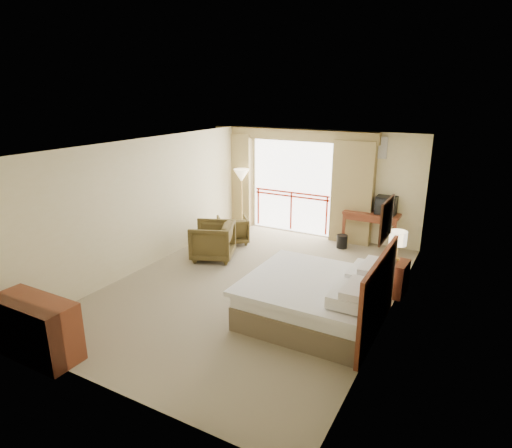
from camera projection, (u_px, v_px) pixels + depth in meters
The scene contains 29 objects.
floor at pixel (254, 286), 8.24m from camera, with size 7.00×7.00×0.00m, color #83775B.
ceiling at pixel (254, 145), 7.44m from camera, with size 7.00×7.00×0.00m, color white.
wall_back at pixel (321, 184), 10.77m from camera, with size 5.00×5.00×0.00m, color beige.
wall_front at pixel (107, 295), 4.91m from camera, with size 5.00×5.00×0.00m, color beige.
wall_left at pixel (151, 203), 8.99m from camera, with size 7.00×7.00×0.00m, color beige.
wall_right at pixel (394, 241), 6.70m from camera, with size 7.00×7.00×0.00m, color beige.
balcony_door at pixel (292, 187), 11.17m from camera, with size 2.40×2.40×0.00m, color white.
balcony_railing at pixel (291, 201), 11.27m from camera, with size 2.09×0.03×1.02m.
curtain_left at pixel (235, 180), 11.80m from camera, with size 1.00×0.26×2.50m, color olive.
curtain_right at pixel (352, 193), 10.29m from camera, with size 1.00×0.26×2.50m, color olive.
valance at pixel (292, 135), 10.68m from camera, with size 4.40×0.22×0.28m, color olive.
hvac_vent at pixel (376, 147), 9.85m from camera, with size 0.50×0.04×0.50m, color silver.
bed at pixel (317, 298), 6.94m from camera, with size 2.13×2.06×0.97m.
headboard at pixel (378, 296), 6.42m from camera, with size 0.06×2.10×1.30m, color #5F2111.
framed_art at pixel (386, 220), 6.06m from camera, with size 0.04×0.72×0.60m.
nightstand at pixel (394, 278), 7.85m from camera, with size 0.44×0.53×0.64m, color #5F2111.
table_lamp at pixel (398, 239), 7.67m from camera, with size 0.31×0.31×0.55m.
phone at pixel (391, 262), 7.64m from camera, with size 0.18×0.14×0.08m, color black.
desk at pixel (372, 219), 10.24m from camera, with size 1.30×0.63×0.85m.
tv at pixel (386, 205), 9.93m from camera, with size 0.46×0.37×0.42m.
coffee_maker at pixel (358, 205), 10.26m from camera, with size 0.12×0.12×0.26m, color black.
cup at pixel (364, 210), 10.17m from camera, with size 0.07×0.07×0.11m, color white.
wastebasket at pixel (342, 241), 10.20m from camera, with size 0.25×0.25×0.32m, color black.
armchair_far at pixel (233, 242), 10.61m from camera, with size 0.71×0.73×0.66m, color #43371B.
armchair_near at pixel (213, 258), 9.61m from camera, with size 0.88×0.91×0.83m, color #43371B.
side_table at pixel (221, 232), 10.34m from camera, with size 0.44×0.44×0.48m.
book at pixel (221, 226), 10.29m from camera, with size 0.18×0.24×0.02m, color white.
floor_lamp at pixel (242, 178), 11.30m from camera, with size 0.42×0.42×1.63m.
dresser at pixel (36, 329), 5.95m from camera, with size 1.30×0.55×0.86m.
Camera 1 is at (3.64, -6.58, 3.60)m, focal length 30.00 mm.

